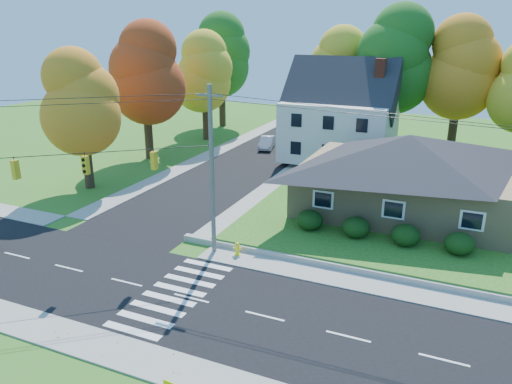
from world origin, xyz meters
TOP-DOWN VIEW (x-y plane):
  - ground at (0.00, 0.00)m, footprint 120.00×120.00m
  - road_main at (0.00, 0.00)m, footprint 90.00×8.00m
  - road_cross at (-8.00, 26.00)m, footprint 8.00×44.00m
  - sidewalk_north at (0.00, 5.00)m, footprint 90.00×2.00m
  - sidewalk_south at (0.00, -5.00)m, footprint 90.00×2.00m
  - lawn at (13.00, 21.00)m, footprint 30.00×30.00m
  - ranch_house at (8.00, 16.00)m, footprint 14.60×10.60m
  - colonial_house at (0.04, 28.00)m, footprint 10.40×8.40m
  - hedge_row at (7.50, 9.80)m, footprint 10.70×1.70m
  - traffic_infrastructure at (-0.15, 1.35)m, footprint 38.10×10.66m
  - tree_lot_0 at (-2.00, 34.00)m, footprint 6.72×6.72m
  - tree_lot_1 at (4.00, 33.00)m, footprint 7.84×7.84m
  - tree_lot_2 at (10.00, 34.00)m, footprint 7.28×7.28m
  - tree_west_0 at (-17.00, 12.00)m, footprint 6.16×6.16m
  - tree_west_1 at (-18.00, 22.00)m, footprint 7.28×7.28m
  - tree_west_2 at (-17.00, 32.00)m, footprint 6.72×6.72m
  - tree_west_3 at (-19.00, 40.00)m, footprint 7.84×7.84m
  - white_car at (-8.63, 30.57)m, footprint 2.31×4.23m
  - fire_hydrant at (-0.00, 5.30)m, footprint 0.50×0.39m

SIDE VIEW (x-z plane):
  - ground at x=0.00m, z-range 0.00..0.00m
  - road_main at x=0.00m, z-range 0.00..0.02m
  - road_cross at x=-8.00m, z-range 0.00..0.02m
  - sidewalk_north at x=0.00m, z-range 0.00..0.08m
  - sidewalk_south at x=0.00m, z-range 0.00..0.08m
  - lawn at x=13.00m, z-range 0.00..0.50m
  - fire_hydrant at x=0.00m, z-range -0.02..0.85m
  - white_car at x=-8.63m, z-range 0.02..1.34m
  - hedge_row at x=7.50m, z-range 0.50..1.77m
  - ranch_house at x=8.00m, z-range 0.57..5.97m
  - colonial_house at x=0.04m, z-range -0.22..9.38m
  - traffic_infrastructure at x=-0.15m, z-range 0.15..10.15m
  - tree_west_0 at x=-17.00m, z-range 1.42..12.89m
  - tree_west_2 at x=-17.00m, z-range 1.55..14.06m
  - tree_lot_0 at x=-2.00m, z-range 2.05..14.56m
  - tree_west_1 at x=-18.00m, z-range 1.68..15.24m
  - tree_lot_2 at x=10.00m, z-range 2.18..15.74m
  - tree_west_3 at x=-19.00m, z-range 1.81..16.41m
  - tree_lot_1 at x=4.00m, z-range 2.31..16.91m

